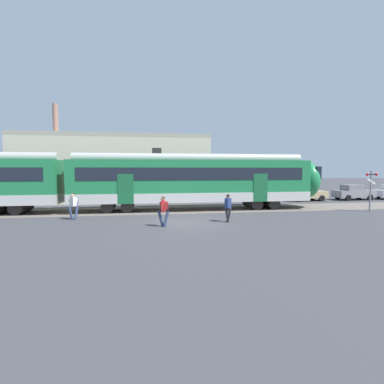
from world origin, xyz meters
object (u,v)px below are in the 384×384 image
(crossing_signal, at_px, (371,185))
(pedestrian_navy, at_px, (228,206))
(commuter_train, at_px, (77,181))
(pedestrian_white, at_px, (74,204))
(parked_car_tan, at_px, (306,193))
(parked_car_grey, at_px, (354,192))
(pedestrian_red, at_px, (164,209))

(crossing_signal, bearing_deg, pedestrian_navy, -167.53)
(commuter_train, xyz_separation_m, pedestrian_navy, (9.75, -5.77, -1.29))
(pedestrian_white, distance_m, pedestrian_navy, 9.53)
(pedestrian_white, bearing_deg, pedestrian_navy, -14.19)
(commuter_train, distance_m, pedestrian_white, 3.69)
(commuter_train, distance_m, crossing_signal, 21.53)
(pedestrian_navy, bearing_deg, parked_car_tan, 43.73)
(parked_car_grey, xyz_separation_m, crossing_signal, (-4.71, -7.95, 1.23))
(pedestrian_red, distance_m, parked_car_grey, 23.08)
(commuter_train, xyz_separation_m, parked_car_tan, (20.67, 4.68, -1.47))
(pedestrian_white, height_order, crossing_signal, crossing_signal)
(parked_car_tan, relative_size, crossing_signal, 1.35)
(pedestrian_white, distance_m, pedestrian_red, 6.27)
(parked_car_tan, height_order, crossing_signal, crossing_signal)
(pedestrian_white, distance_m, crossing_signal, 20.80)
(pedestrian_white, bearing_deg, parked_car_tan, 21.92)
(pedestrian_red, xyz_separation_m, parked_car_tan, (14.76, 11.31, -0.21))
(pedestrian_navy, bearing_deg, commuter_train, 149.38)
(commuter_train, height_order, pedestrian_navy, commuter_train)
(commuter_train, relative_size, pedestrian_red, 22.83)
(commuter_train, bearing_deg, pedestrian_white, -81.52)
(crossing_signal, bearing_deg, pedestrian_white, -179.40)
(pedestrian_white, bearing_deg, parked_car_grey, 17.77)
(crossing_signal, bearing_deg, pedestrian_red, -167.49)
(parked_car_grey, height_order, crossing_signal, crossing_signal)
(pedestrian_navy, distance_m, crossing_signal, 11.86)
(pedestrian_red, distance_m, crossing_signal, 15.79)
(pedestrian_white, xyz_separation_m, parked_car_tan, (20.15, 8.11, -0.21))
(parked_car_grey, relative_size, crossing_signal, 1.35)
(pedestrian_navy, xyz_separation_m, crossing_signal, (11.54, 2.55, 1.05))
(commuter_train, bearing_deg, pedestrian_red, -48.32)
(pedestrian_navy, height_order, crossing_signal, crossing_signal)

